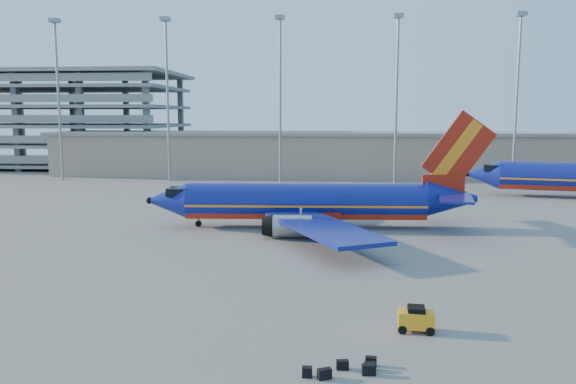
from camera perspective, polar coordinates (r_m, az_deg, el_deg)
name	(u,v)px	position (r m, az deg, el deg)	size (l,w,h in m)	color
ground	(287,239)	(53.82, -0.13, -4.76)	(220.00, 220.00, 0.00)	slate
terminal_building	(362,154)	(110.74, 7.57, 3.89)	(122.00, 16.00, 8.50)	gray
parking_garage	(47,115)	(142.77, -23.24, 7.17)	(62.00, 32.00, 21.40)	slate
light_mast_row	(338,81)	(98.53, 5.10, 11.16)	(101.60, 1.60, 28.65)	gray
aircraft_main	(314,203)	(58.71, 2.64, -1.11)	(36.18, 34.77, 12.25)	navy
baggage_tug	(416,319)	(32.02, 12.87, -12.42)	(2.02, 1.30, 1.40)	orange
luggage_pile	(347,368)	(26.98, 6.01, -17.37)	(3.45, 1.96, 0.49)	black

